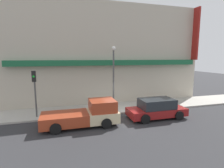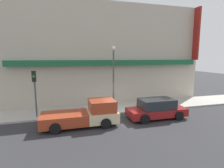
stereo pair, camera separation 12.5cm
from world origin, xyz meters
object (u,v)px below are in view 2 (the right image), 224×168
Objects in this scene: pickup_truck at (85,114)px; traffic_light at (35,86)px; parked_car at (156,109)px; fire_hydrant at (107,106)px; street_lamp at (114,70)px.

traffic_light is (-3.44, 2.25, 1.81)m from pickup_truck.
fire_hydrant is at bearing 141.46° from parked_car.
traffic_light is at bearing 163.57° from parked_car.
parked_car is 6.00× the size of fire_hydrant.
traffic_light reaches higher than parked_car.
fire_hydrant is (2.10, 2.45, -0.25)m from pickup_truck.
street_lamp is (-2.68, 2.64, 2.81)m from parked_car.
parked_car is 4.14m from fire_hydrant.
parked_car is 1.27× the size of traffic_light.
street_lamp reaches higher than pickup_truck.
pickup_truck is 4.72m from street_lamp.
street_lamp is at bearing 15.95° from fire_hydrant.
parked_car is at bearing -44.56° from street_lamp.
traffic_light reaches higher than fire_hydrant.
pickup_truck is at bearing -33.17° from traffic_light.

